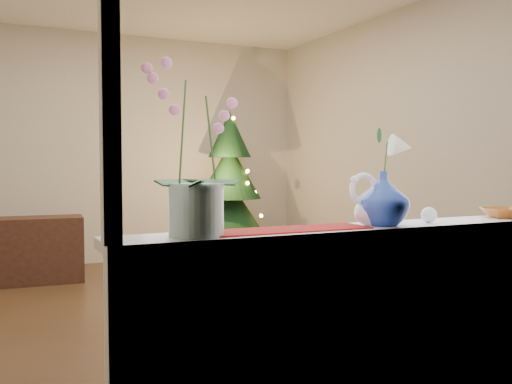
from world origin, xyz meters
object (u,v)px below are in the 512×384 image
swan (374,200)px  blue_vase (383,194)px  paperweight (429,215)px  side_table (37,250)px  orchid_pot (196,148)px  amber_dish (504,214)px  xmas_tree (230,187)px

swan → blue_vase: size_ratio=0.94×
paperweight → side_table: paperweight is taller
orchid_pot → side_table: (-0.25, 4.02, -0.92)m
swan → amber_dish: size_ratio=1.50×
blue_vase → swan: bearing=152.9°
xmas_tree → swan: bearing=-104.7°
swan → amber_dish: (0.77, -0.00, -0.09)m
paperweight → amber_dish: (0.49, 0.02, -0.01)m
amber_dish → xmas_tree: bearing=85.2°
blue_vase → orchid_pot: bearing=-179.9°
blue_vase → paperweight: 0.27m
xmas_tree → paperweight: bearing=-101.0°
orchid_pot → side_table: orchid_pot is taller
amber_dish → xmas_tree: xmas_tree is taller
amber_dish → swan: bearing=179.8°
amber_dish → side_table: amber_dish is taller
orchid_pot → amber_dish: (1.57, 0.02, -0.30)m
xmas_tree → side_table: (-2.19, -0.30, -0.58)m
blue_vase → paperweight: bearing=-1.3°
orchid_pot → blue_vase: size_ratio=2.40×
orchid_pot → paperweight: 1.13m
amber_dish → orchid_pot: bearing=-179.4°
swan → orchid_pot: bearing=-164.2°
amber_dish → xmas_tree: (0.36, 4.31, -0.04)m
swan → xmas_tree: (1.13, 4.30, -0.13)m
orchid_pot → amber_dish: orchid_pot is taller
xmas_tree → orchid_pot: bearing=-114.1°
blue_vase → xmas_tree: bearing=75.8°
blue_vase → amber_dish: blue_vase is taller
blue_vase → xmas_tree: 4.46m
swan → xmas_tree: size_ratio=0.14×
blue_vase → side_table: bearing=105.2°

